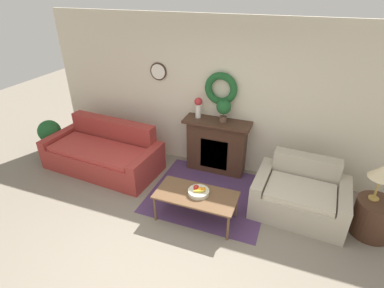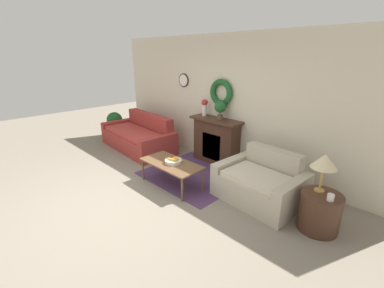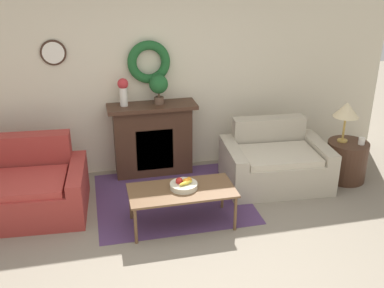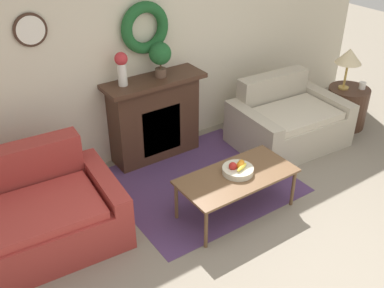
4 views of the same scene
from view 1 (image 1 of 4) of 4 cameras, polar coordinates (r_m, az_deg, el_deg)
name	(u,v)px [view 1 (image 1 of 4)]	position (r m, az deg, el deg)	size (l,w,h in m)	color
ground_plane	(164,272)	(4.00, -5.32, -23.09)	(16.00, 16.00, 0.00)	gray
floor_rug	(208,194)	(5.08, 3.16, -9.48)	(1.88, 1.67, 0.01)	#4C335B
wall_back	(226,98)	(5.26, 6.44, 8.72)	(6.80, 0.19, 2.70)	beige
fireplace	(217,145)	(5.45, 4.70, -0.28)	(1.18, 0.41, 1.00)	#42281C
couch_left	(104,153)	(5.84, -16.43, -1.69)	(2.20, 1.14, 0.85)	#9E332D
loveseat_right	(300,195)	(4.86, 19.84, -9.19)	(1.39, 1.03, 0.81)	#B2A893
coffee_table	(196,196)	(4.37, 0.78, -9.96)	(1.18, 0.57, 0.45)	brown
fruit_bowl	(199,191)	(4.34, 1.29, -9.02)	(0.31, 0.31, 0.12)	beige
side_table_by_loveseat	(374,218)	(4.92, 31.31, -11.91)	(0.54, 0.54, 0.54)	#42281C
table_lamp	(383,172)	(4.58, 32.62, -4.56)	(0.33, 0.33, 0.54)	#B28E42
vase_on_mantel_left	(198,106)	(5.25, 1.21, 7.24)	(0.14, 0.14, 0.37)	silver
potted_plant_on_mantel	(224,108)	(5.10, 6.06, 6.82)	(0.25, 0.25, 0.39)	brown
potted_plant_floor_by_couch	(50,134)	(6.62, -25.39, 1.67)	(0.44, 0.44, 0.73)	brown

